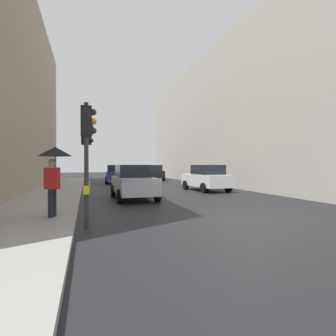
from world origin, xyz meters
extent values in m
plane|color=black|center=(0.00, 0.00, 0.00)|extent=(120.00, 120.00, 0.00)
cube|color=gray|center=(-6.92, 6.00, 0.08)|extent=(2.99, 40.00, 0.16)
cube|color=#B2ADA3|center=(11.43, 16.42, 6.16)|extent=(12.00, 33.95, 12.32)
cylinder|color=#2D2D2D|center=(-5.13, 2.70, 1.72)|extent=(0.12, 0.12, 3.45)
cube|color=black|center=(-5.13, 2.70, 2.93)|extent=(0.38, 0.35, 0.84)
cube|color=yellow|center=(-5.13, 2.70, 1.05)|extent=(0.23, 0.25, 0.24)
sphere|color=#2D231E|center=(-4.96, 2.61, 3.19)|extent=(0.18, 0.18, 0.18)
sphere|color=orange|center=(-4.96, 2.61, 2.93)|extent=(0.18, 0.18, 0.18)
sphere|color=#2D231E|center=(-4.96, 2.61, 2.67)|extent=(0.18, 0.18, 0.18)
cylinder|color=#2D2D2D|center=(-5.13, -0.01, 1.75)|extent=(0.12, 0.12, 3.49)
cube|color=black|center=(-5.13, -0.01, 2.97)|extent=(0.30, 0.24, 0.84)
cube|color=yellow|center=(-5.13, -0.01, 1.05)|extent=(0.16, 0.20, 0.24)
sphere|color=#2D231E|center=(-4.94, -0.01, 3.23)|extent=(0.18, 0.18, 0.18)
sphere|color=orange|center=(-4.94, -0.01, 2.97)|extent=(0.18, 0.18, 0.18)
sphere|color=#2D231E|center=(-4.94, -0.01, 2.71)|extent=(0.18, 0.18, 0.18)
cube|color=#BCBCC1|center=(-2.80, 5.87, 0.72)|extent=(1.87, 4.23, 0.80)
cube|color=black|center=(-2.80, 6.11, 1.44)|extent=(1.63, 2.03, 0.64)
cylinder|color=black|center=(-1.88, 4.53, 0.32)|extent=(0.23, 0.64, 0.64)
cylinder|color=black|center=(-3.68, 4.50, 0.32)|extent=(0.23, 0.64, 0.64)
cylinder|color=black|center=(-1.92, 7.23, 0.32)|extent=(0.23, 0.64, 0.64)
cylinder|color=black|center=(-3.72, 7.20, 0.32)|extent=(0.23, 0.64, 0.64)
cube|color=silver|center=(2.68, 8.89, 0.72)|extent=(2.10, 4.32, 0.80)
cube|color=black|center=(2.69, 8.64, 1.44)|extent=(1.74, 2.11, 0.64)
cylinder|color=black|center=(1.68, 10.17, 0.32)|extent=(0.27, 0.65, 0.64)
cylinder|color=black|center=(3.48, 10.30, 0.32)|extent=(0.27, 0.65, 0.64)
cylinder|color=black|center=(1.88, 7.48, 0.32)|extent=(0.27, 0.65, 0.64)
cylinder|color=black|center=(3.67, 7.61, 0.32)|extent=(0.27, 0.65, 0.64)
cube|color=navy|center=(-2.38, 18.79, 0.72)|extent=(2.10, 4.32, 0.80)
cube|color=black|center=(-2.36, 19.04, 1.44)|extent=(1.74, 2.11, 0.64)
cylinder|color=black|center=(-1.58, 17.38, 0.32)|extent=(0.27, 0.65, 0.64)
cylinder|color=black|center=(-3.37, 17.51, 0.32)|extent=(0.27, 0.65, 0.64)
cylinder|color=black|center=(-1.38, 20.07, 0.32)|extent=(0.27, 0.65, 0.64)
cylinder|color=black|center=(-3.18, 20.20, 0.32)|extent=(0.27, 0.65, 0.64)
cube|color=black|center=(2.33, 22.44, 0.72)|extent=(2.01, 4.28, 0.80)
cube|color=black|center=(2.31, 22.19, 1.44)|extent=(1.70, 2.08, 0.64)
cylinder|color=black|center=(1.50, 23.83, 0.32)|extent=(0.25, 0.65, 0.64)
cylinder|color=black|center=(3.29, 23.74, 0.32)|extent=(0.25, 0.65, 0.64)
cylinder|color=black|center=(1.36, 21.13, 0.32)|extent=(0.25, 0.65, 0.64)
cylinder|color=black|center=(3.16, 21.04, 0.32)|extent=(0.25, 0.65, 0.64)
cylinder|color=black|center=(-6.10, 1.09, 0.58)|extent=(0.16, 0.16, 0.85)
cylinder|color=black|center=(-6.16, 0.90, 0.58)|extent=(0.16, 0.16, 0.85)
cube|color=red|center=(-6.13, 0.99, 1.34)|extent=(0.46, 0.37, 0.66)
sphere|color=tan|center=(-6.13, 0.99, 1.81)|extent=(0.24, 0.24, 0.24)
cylinder|color=black|center=(-6.03, 0.96, 1.59)|extent=(0.02, 0.02, 0.90)
cone|color=black|center=(-6.03, 0.96, 2.16)|extent=(1.00, 1.00, 0.28)
camera|label=1|loc=(-5.12, -7.86, 1.74)|focal=28.70mm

